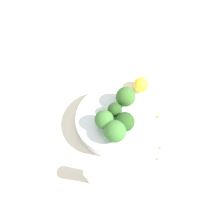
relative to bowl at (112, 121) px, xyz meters
The scene contains 13 objects.
ground_plane 0.02m from the bowl, ahead, with size 3.00×3.00×0.00m, color beige.
bowl is the anchor object (origin of this frame).
broccoli_floret_0 0.06m from the bowl, ahead, with size 0.05×0.05×0.06m.
broccoli_floret_1 0.08m from the bowl, 47.70° to the left, with size 0.05×0.05×0.06m.
broccoli_floret_2 0.06m from the bowl, 87.37° to the left, with size 0.05×0.05×0.05m.
broccoli_floret_3 0.05m from the bowl, behind, with size 0.04×0.04×0.04m.
broccoli_floret_4 0.08m from the bowl, behind, with size 0.05×0.05×0.06m.
pepper_shaker 0.15m from the bowl, 21.95° to the left, with size 0.03×0.03×0.07m.
lemon_wedge 0.14m from the bowl, behind, with size 0.04×0.04×0.04m, color yellow.
almond_crumb_0 0.13m from the bowl, 140.47° to the left, with size 0.01×0.01×0.01m, color #AD7F4C.
almond_crumb_1 0.14m from the bowl, 101.83° to the left, with size 0.01×0.01×0.01m, color #AD7F4C.
almond_crumb_2 0.15m from the bowl, 89.37° to the left, with size 0.01×0.00×0.01m, color olive.
almond_crumb_3 0.13m from the bowl, 20.26° to the left, with size 0.01×0.01×0.01m, color #AD7F4C.
Camera 1 is at (0.18, 0.15, 0.55)m, focal length 35.00 mm.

